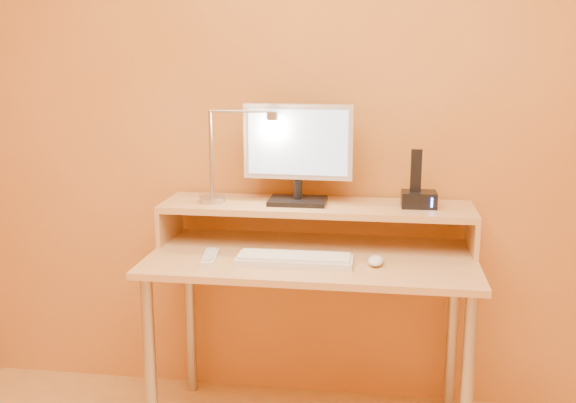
% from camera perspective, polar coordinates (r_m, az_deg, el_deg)
% --- Properties ---
extents(wall_back, '(3.00, 0.04, 2.50)m').
position_cam_1_polar(wall_back, '(2.66, 2.92, 8.41)').
color(wall_back, '#D38E47').
rests_on(wall_back, floor).
extents(desk_leg_fl, '(0.04, 0.04, 0.69)m').
position_cam_1_polar(desk_leg_fl, '(2.47, -11.83, -13.98)').
color(desk_leg_fl, '#AAAAB3').
rests_on(desk_leg_fl, floor).
extents(desk_leg_fr, '(0.04, 0.04, 0.69)m').
position_cam_1_polar(desk_leg_fr, '(2.36, 15.20, -15.53)').
color(desk_leg_fr, '#AAAAB3').
rests_on(desk_leg_fr, floor).
extents(desk_leg_bl, '(0.04, 0.04, 0.69)m').
position_cam_1_polar(desk_leg_bl, '(2.91, -8.44, -9.71)').
color(desk_leg_bl, '#AAAAB3').
rests_on(desk_leg_bl, floor).
extents(desk_leg_br, '(0.04, 0.04, 0.69)m').
position_cam_1_polar(desk_leg_br, '(2.81, 14.01, -10.75)').
color(desk_leg_br, '#AAAAB3').
rests_on(desk_leg_br, floor).
extents(desk_lower, '(1.20, 0.60, 0.02)m').
position_cam_1_polar(desk_lower, '(2.45, 2.07, -4.92)').
color(desk_lower, tan).
rests_on(desk_lower, floor).
extents(shelf_riser_left, '(0.02, 0.30, 0.14)m').
position_cam_1_polar(shelf_riser_left, '(2.69, -10.19, -1.72)').
color(shelf_riser_left, tan).
rests_on(shelf_riser_left, desk_lower).
extents(shelf_riser_right, '(0.02, 0.30, 0.14)m').
position_cam_1_polar(shelf_riser_right, '(2.58, 15.64, -2.62)').
color(shelf_riser_right, tan).
rests_on(shelf_riser_right, desk_lower).
extents(desk_shelf, '(1.20, 0.30, 0.02)m').
position_cam_1_polar(desk_shelf, '(2.55, 2.46, -0.48)').
color(desk_shelf, tan).
rests_on(desk_shelf, desk_lower).
extents(monitor_foot, '(0.22, 0.16, 0.02)m').
position_cam_1_polar(monitor_foot, '(2.55, 0.84, 0.05)').
color(monitor_foot, black).
rests_on(monitor_foot, desk_shelf).
extents(monitor_neck, '(0.04, 0.04, 0.07)m').
position_cam_1_polar(monitor_neck, '(2.54, 0.84, 1.02)').
color(monitor_neck, black).
rests_on(monitor_neck, monitor_foot).
extents(monitor_panel, '(0.42, 0.05, 0.29)m').
position_cam_1_polar(monitor_panel, '(2.52, 0.89, 5.18)').
color(monitor_panel, silver).
rests_on(monitor_panel, monitor_neck).
extents(monitor_back, '(0.38, 0.03, 0.24)m').
position_cam_1_polar(monitor_back, '(2.54, 0.95, 5.25)').
color(monitor_back, black).
rests_on(monitor_back, monitor_panel).
extents(monitor_screen, '(0.38, 0.02, 0.25)m').
position_cam_1_polar(monitor_screen, '(2.50, 0.83, 5.13)').
color(monitor_screen, '#A2BFDB').
rests_on(monitor_screen, monitor_panel).
extents(lamp_base, '(0.10, 0.10, 0.02)m').
position_cam_1_polar(lamp_base, '(2.59, -6.58, 0.21)').
color(lamp_base, '#AAAAB3').
rests_on(lamp_base, desk_shelf).
extents(lamp_post, '(0.01, 0.01, 0.33)m').
position_cam_1_polar(lamp_post, '(2.55, -6.68, 4.10)').
color(lamp_post, '#AAAAB3').
rests_on(lamp_post, lamp_base).
extents(lamp_arm, '(0.24, 0.01, 0.01)m').
position_cam_1_polar(lamp_arm, '(2.51, -4.10, 7.80)').
color(lamp_arm, '#AAAAB3').
rests_on(lamp_arm, lamp_post).
extents(lamp_head, '(0.04, 0.04, 0.03)m').
position_cam_1_polar(lamp_head, '(2.48, -1.37, 7.44)').
color(lamp_head, '#AAAAB3').
rests_on(lamp_head, lamp_arm).
extents(lamp_bulb, '(0.03, 0.03, 0.00)m').
position_cam_1_polar(lamp_bulb, '(2.49, -1.37, 7.07)').
color(lamp_bulb, '#FFEAC6').
rests_on(lamp_bulb, lamp_head).
extents(phone_dock, '(0.13, 0.10, 0.06)m').
position_cam_1_polar(phone_dock, '(2.53, 11.25, 0.19)').
color(phone_dock, black).
rests_on(phone_dock, desk_shelf).
extents(phone_handset, '(0.04, 0.03, 0.16)m').
position_cam_1_polar(phone_handset, '(2.51, 11.02, 2.65)').
color(phone_handset, black).
rests_on(phone_handset, phone_dock).
extents(phone_led, '(0.01, 0.00, 0.04)m').
position_cam_1_polar(phone_led, '(2.48, 12.35, -0.10)').
color(phone_led, '#2B79FF').
rests_on(phone_led, phone_dock).
extents(keyboard, '(0.41, 0.14, 0.02)m').
position_cam_1_polar(keyboard, '(2.34, 0.56, -5.11)').
color(keyboard, silver).
rests_on(keyboard, desk_lower).
extents(mouse, '(0.06, 0.10, 0.03)m').
position_cam_1_polar(mouse, '(2.34, 7.60, -5.09)').
color(mouse, white).
rests_on(mouse, desk_lower).
extents(remote_control, '(0.07, 0.18, 0.02)m').
position_cam_1_polar(remote_control, '(2.40, -6.77, -4.82)').
color(remote_control, silver).
rests_on(remote_control, desk_lower).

